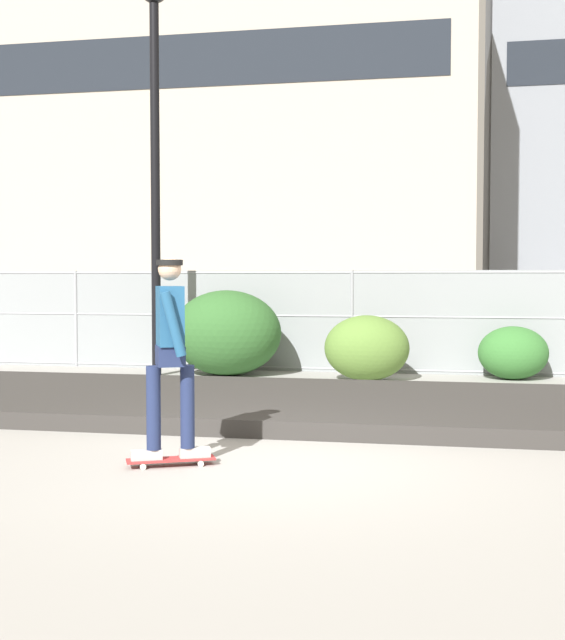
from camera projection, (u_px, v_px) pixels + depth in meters
name	position (u px, v px, depth m)	size (l,w,h in m)	color
ground_plane	(256.00, 463.00, 7.80)	(120.00, 120.00, 0.00)	gray
gravel_berm	(310.00, 404.00, 10.79)	(13.75, 3.82, 0.20)	#33302D
skateboard	(171.00, 460.00, 7.69)	(0.81, 0.52, 0.07)	#B22D2D
skater	(170.00, 344.00, 7.64)	(0.69, 0.62, 1.83)	#B2ADA8
chain_fence	(352.00, 321.00, 15.25)	(21.47, 0.06, 1.85)	gray
street_lamp	(155.00, 133.00, 14.57)	(0.44, 0.44, 6.78)	black
parked_car_near	(238.00, 319.00, 18.09)	(4.52, 2.19, 1.66)	navy
library_building	(199.00, 135.00, 47.28)	(30.04, 14.05, 19.35)	#9E9384
shrub_left	(226.00, 333.00, 14.80)	(1.94, 1.59, 1.50)	#2D5B28
shrub_center	(367.00, 348.00, 14.04)	(1.42, 1.16, 1.09)	#567A33
shrub_right	(513.00, 353.00, 14.21)	(1.17, 0.95, 0.90)	#336B2D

